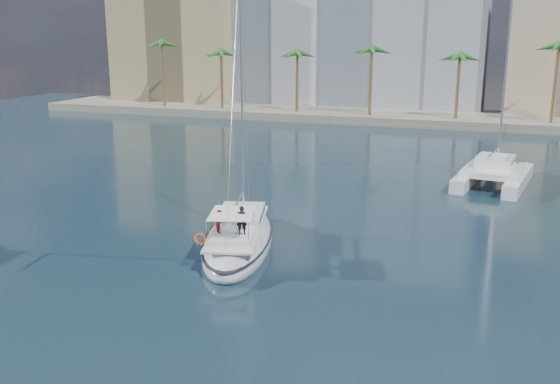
% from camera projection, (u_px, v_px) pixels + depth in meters
% --- Properties ---
extents(ground, '(160.00, 160.00, 0.00)m').
position_uv_depth(ground, '(268.00, 259.00, 36.10)').
color(ground, black).
rests_on(ground, ground).
extents(quay, '(120.00, 14.00, 1.20)m').
position_uv_depth(quay, '(415.00, 117.00, 91.59)').
color(quay, gray).
rests_on(quay, ground).
extents(building_modern, '(42.00, 16.00, 28.00)m').
position_uv_depth(building_modern, '(356.00, 24.00, 103.11)').
color(building_modern, silver).
rests_on(building_modern, ground).
extents(building_tan_left, '(22.00, 14.00, 22.00)m').
position_uv_depth(building_tan_left, '(184.00, 42.00, 109.99)').
color(building_tan_left, tan).
rests_on(building_tan_left, ground).
extents(palm_left, '(3.60, 3.60, 12.30)m').
position_uv_depth(palm_left, '(193.00, 49.00, 96.61)').
color(palm_left, brown).
rests_on(palm_left, ground).
extents(palm_centre, '(3.60, 3.60, 12.30)m').
position_uv_depth(palm_centre, '(414.00, 51.00, 85.53)').
color(palm_centre, brown).
rests_on(palm_centre, ground).
extents(main_sloop, '(7.32, 13.20, 18.68)m').
position_uv_depth(main_sloop, '(239.00, 239.00, 37.90)').
color(main_sloop, silver).
rests_on(main_sloop, ground).
extents(catamaran, '(6.67, 11.12, 15.48)m').
position_uv_depth(catamaran, '(494.00, 172.00, 53.51)').
color(catamaran, silver).
rests_on(catamaran, ground).
extents(seagull, '(1.05, 0.45, 0.19)m').
position_uv_depth(seagull, '(209.00, 245.00, 36.98)').
color(seagull, silver).
rests_on(seagull, ground).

